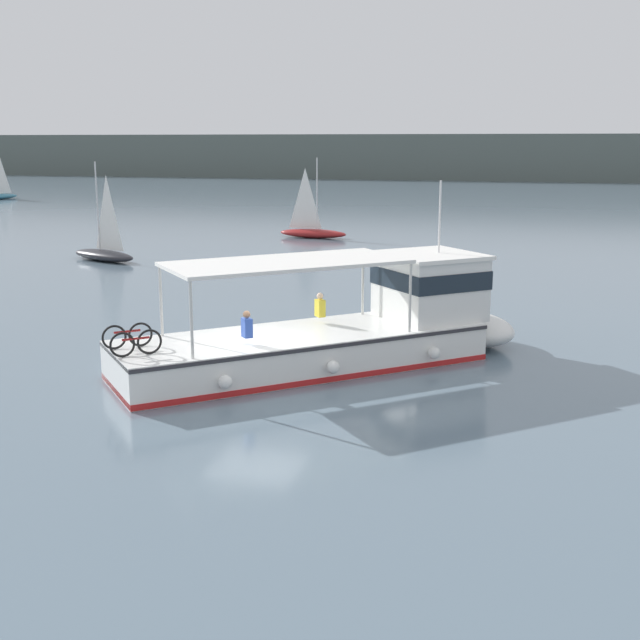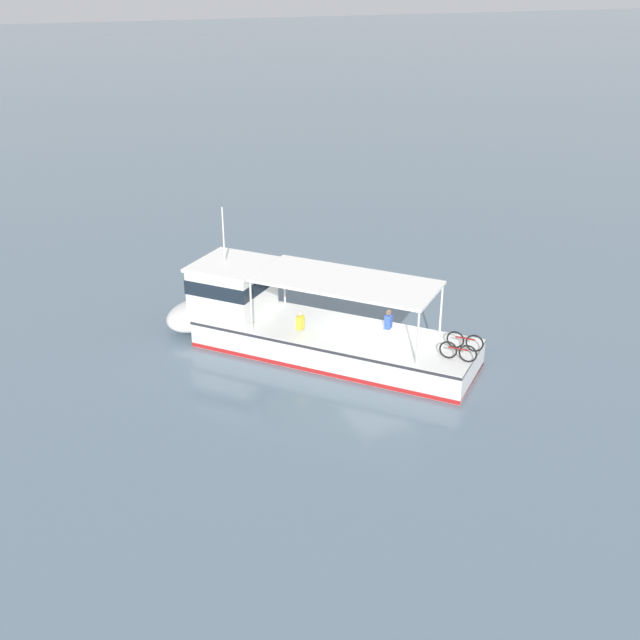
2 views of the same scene
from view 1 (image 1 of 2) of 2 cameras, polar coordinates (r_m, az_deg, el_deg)
ground_plane at (r=22.44m, az=-4.57°, el=-4.33°), size 400.00×400.00×0.00m
distant_shoreline at (r=151.71m, az=13.24°, el=11.15°), size 400.00×28.00×7.64m
ferry_main at (r=24.04m, az=2.17°, el=-0.66°), size 11.44×10.89×5.32m
sailboat_far_right at (r=46.44m, az=-14.96°, el=4.71°), size 4.97×3.14×5.40m
sailboat_horizon_west at (r=55.73m, az=-0.55°, el=6.36°), size 4.91×1.83×5.40m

